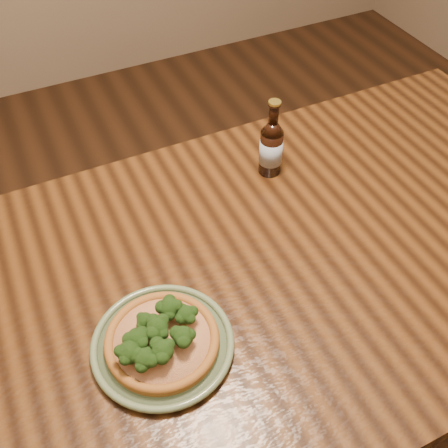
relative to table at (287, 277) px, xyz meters
name	(u,v)px	position (x,y,z in m)	size (l,w,h in m)	color
ground	(284,430)	(0.00, -0.10, -0.66)	(4.50, 4.50, 0.00)	#382111
table	(287,277)	(0.00, 0.00, 0.00)	(1.60, 0.90, 0.75)	#45260E
plate	(163,344)	(-0.33, -0.10, 0.10)	(0.27, 0.27, 0.02)	#5C6F4C
pizza	(161,339)	(-0.33, -0.10, 0.12)	(0.21, 0.21, 0.07)	#975D22
beer_bottle	(271,147)	(0.09, 0.25, 0.17)	(0.06, 0.06, 0.20)	black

